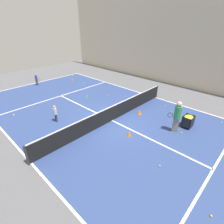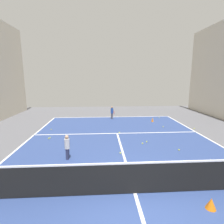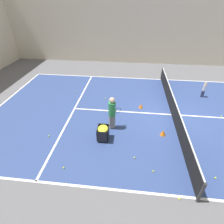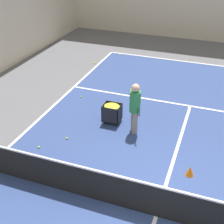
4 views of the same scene
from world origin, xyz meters
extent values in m
plane|color=#5B5B60|center=(0.00, 0.00, 0.00)|extent=(33.23, 33.23, 0.00)
cube|color=navy|center=(0.00, 0.00, 0.00)|extent=(10.15, 21.19, 0.00)
cube|color=white|center=(0.00, -10.60, 0.01)|extent=(10.15, 0.10, 0.00)
cube|color=white|center=(-5.07, 0.00, 0.01)|extent=(0.10, 21.19, 0.00)
cube|color=white|center=(5.07, 0.00, 0.01)|extent=(0.10, 21.19, 0.00)
cube|color=white|center=(0.00, -5.83, 0.01)|extent=(10.15, 0.10, 0.00)
cube|color=white|center=(0.00, 5.83, 0.01)|extent=(10.15, 0.10, 0.00)
cube|color=white|center=(0.00, 0.00, 0.01)|extent=(0.10, 11.66, 0.00)
cube|color=beige|center=(-9.17, 0.00, 4.07)|extent=(0.15, 29.53, 8.13)
cylinder|color=#2D2D33|center=(-5.17, 0.00, 0.50)|extent=(0.10, 0.10, 1.00)
cylinder|color=#2D2D33|center=(5.17, 0.00, 0.50)|extent=(0.10, 0.10, 1.00)
cube|color=black|center=(0.00, 0.00, 0.49)|extent=(10.25, 0.03, 0.93)
cube|color=white|center=(0.00, 0.00, 0.98)|extent=(10.25, 0.04, 0.05)
cube|color=#4C4C56|center=(0.07, -9.88, 0.24)|extent=(0.15, 0.20, 0.49)
cylinder|color=#234799|center=(0.07, -9.88, 0.70)|extent=(0.27, 0.27, 0.43)
sphere|color=#A87A5B|center=(0.07, -9.88, 1.00)|extent=(0.16, 0.16, 0.16)
torus|color=#B22D2D|center=(-0.07, -9.63, 0.59)|extent=(0.11, 0.28, 0.28)
cube|color=gray|center=(-1.57, 3.33, 0.41)|extent=(0.29, 0.34, 0.82)
cylinder|color=#2D8C4C|center=(-1.57, 3.33, 1.18)|extent=(0.49, 0.49, 0.73)
sphere|color=beige|center=(-1.57, 3.33, 1.68)|extent=(0.27, 0.27, 0.27)
torus|color=black|center=(-1.36, 3.03, 1.00)|extent=(0.15, 0.26, 0.28)
cube|color=#2D3351|center=(2.42, -2.42, 0.24)|extent=(0.12, 0.18, 0.48)
cylinder|color=silver|center=(2.42, -2.42, 0.69)|extent=(0.24, 0.24, 0.43)
sphere|color=tan|center=(2.42, -2.42, 0.99)|extent=(0.16, 0.16, 0.16)
cube|color=black|center=(-2.49, 3.65, 0.11)|extent=(0.62, 0.52, 0.02)
cube|color=black|center=(-2.49, 3.40, 0.41)|extent=(0.62, 0.02, 0.60)
cube|color=black|center=(-2.49, 3.90, 0.41)|extent=(0.62, 0.02, 0.60)
cube|color=black|center=(-2.79, 3.65, 0.41)|extent=(0.02, 0.52, 0.60)
cube|color=black|center=(-2.19, 3.65, 0.41)|extent=(0.02, 0.52, 0.60)
ellipsoid|color=yellow|center=(-2.49, 3.65, 0.65)|extent=(0.58, 0.48, 0.16)
cylinder|color=black|center=(-2.70, 3.47, 0.05)|extent=(0.05, 0.05, 0.11)
cylinder|color=black|center=(-2.27, 3.47, 0.05)|extent=(0.05, 0.05, 0.11)
cylinder|color=black|center=(-2.70, 3.83, 0.05)|extent=(0.05, 0.05, 0.11)
cylinder|color=black|center=(-2.27, 3.83, 0.05)|extent=(0.05, 0.05, 0.11)
cone|color=orange|center=(-3.09, -8.68, 0.16)|extent=(0.20, 0.20, 0.32)
cone|color=orange|center=(0.54, 1.77, 0.15)|extent=(0.24, 0.24, 0.30)
cone|color=orange|center=(-1.86, 0.74, 0.15)|extent=(0.27, 0.27, 0.30)
sphere|color=yellow|center=(-3.55, -1.86, 0.04)|extent=(0.07, 0.07, 0.07)
sphere|color=yellow|center=(-2.70, -2.99, 0.04)|extent=(0.07, 0.07, 0.07)
sphere|color=yellow|center=(2.17, 6.40, 0.04)|extent=(0.07, 0.07, 0.07)
sphere|color=yellow|center=(-4.18, -0.94, 0.04)|extent=(0.07, 0.07, 0.07)
sphere|color=yellow|center=(3.93, -5.16, 0.04)|extent=(0.07, 0.07, 0.07)
sphere|color=yellow|center=(-3.36, -7.01, 0.04)|extent=(0.07, 0.07, 0.07)
sphere|color=yellow|center=(-5.18, 0.60, 0.04)|extent=(0.07, 0.07, 0.07)
sphere|color=yellow|center=(-1.16, -3.94, 0.04)|extent=(0.07, 0.07, 0.07)
sphere|color=yellow|center=(-1.45, -4.17, 0.04)|extent=(0.07, 0.07, 0.07)
sphere|color=yellow|center=(-3.53, 2.14, 0.04)|extent=(0.07, 0.07, 0.07)
sphere|color=yellow|center=(3.97, -5.05, 0.04)|extent=(0.07, 0.07, 0.07)
sphere|color=yellow|center=(1.39, 4.12, 0.04)|extent=(0.07, 0.07, 0.07)
sphere|color=yellow|center=(-4.08, -9.99, 0.04)|extent=(0.07, 0.07, 0.07)
sphere|color=yellow|center=(-4.37, 4.99, 0.04)|extent=(0.07, 0.07, 0.07)
sphere|color=yellow|center=(-4.14, 1.39, 0.04)|extent=(0.07, 0.07, 0.07)
sphere|color=yellow|center=(-5.32, -6.46, 0.04)|extent=(0.07, 0.07, 0.07)
sphere|color=yellow|center=(0.13, -2.83, 0.04)|extent=(0.07, 0.07, 0.07)
sphere|color=yellow|center=(-0.15, -5.91, 0.04)|extent=(0.07, 0.07, 0.07)
sphere|color=yellow|center=(-1.65, 3.71, 0.04)|extent=(0.07, 0.07, 0.07)
sphere|color=yellow|center=(-4.43, -1.29, 0.04)|extent=(0.07, 0.07, 0.07)
camera|label=1|loc=(6.76, 6.46, 5.48)|focal=28.00mm
camera|label=2|loc=(0.97, 4.60, 3.36)|focal=28.00mm
camera|label=3|loc=(-8.69, 2.53, 5.87)|focal=28.00mm
camera|label=4|loc=(0.81, -5.28, 6.02)|focal=50.00mm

